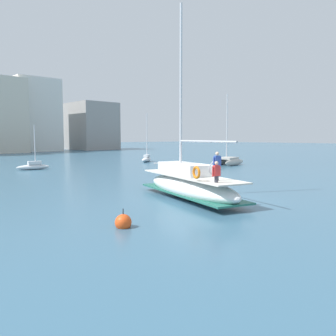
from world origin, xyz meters
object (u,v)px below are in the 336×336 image
object	(u,v)px
moored_catamaran	(33,166)
mooring_buoy	(123,222)
main_sailboat	(189,184)
moored_sloop_far	(146,158)
moored_sloop_near	(228,160)

from	to	relation	value
moored_catamaran	mooring_buoy	size ratio (longest dim) A/B	5.53
main_sailboat	moored_sloop_far	xyz separation A→B (m)	(18.56, 26.57, -0.39)
main_sailboat	mooring_buoy	bearing A→B (deg)	-158.42
main_sailboat	moored_sloop_far	size ratio (longest dim) A/B	1.62
moored_sloop_near	moored_catamaran	distance (m)	25.04
moored_sloop_near	main_sailboat	bearing A→B (deg)	-148.25
moored_sloop_near	moored_sloop_far	bearing A→B (deg)	107.92
main_sailboat	moored_sloop_near	bearing A→B (deg)	31.75
main_sailboat	mooring_buoy	size ratio (longest dim) A/B	12.72
moored_sloop_far	mooring_buoy	world-z (taller)	moored_sloop_far
moored_sloop_far	mooring_buoy	distance (m)	39.02
main_sailboat	moored_sloop_near	world-z (taller)	main_sailboat
main_sailboat	moored_catamaran	size ratio (longest dim) A/B	2.30
moored_catamaran	mooring_buoy	xyz separation A→B (m)	(-7.60, -28.53, -0.22)
mooring_buoy	main_sailboat	bearing A→B (deg)	21.58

